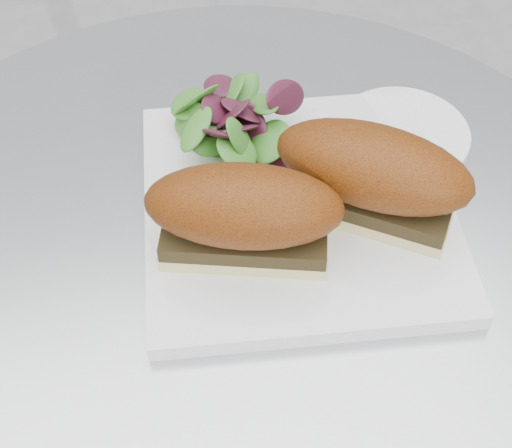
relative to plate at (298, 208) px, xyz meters
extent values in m
cylinder|color=#ACB0B3|center=(-0.06, -0.04, -0.02)|extent=(0.70, 0.70, 0.02)
cube|color=white|center=(0.00, 0.00, 0.00)|extent=(0.27, 0.27, 0.02)
cube|color=beige|center=(-0.05, -0.04, 0.01)|extent=(0.13, 0.08, 0.01)
cube|color=black|center=(-0.05, -0.04, 0.03)|extent=(0.13, 0.08, 0.01)
ellipsoid|color=#6B2D0A|center=(-0.05, -0.04, 0.06)|extent=(0.16, 0.10, 0.06)
cube|color=beige|center=(0.05, -0.02, 0.01)|extent=(0.14, 0.12, 0.01)
cube|color=black|center=(0.05, -0.02, 0.03)|extent=(0.14, 0.12, 0.01)
ellipsoid|color=#6B2D0A|center=(0.05, -0.02, 0.06)|extent=(0.17, 0.14, 0.06)
cylinder|color=white|center=(0.11, 0.07, 0.00)|extent=(0.12, 0.12, 0.01)
camera|label=1|loc=(-0.11, -0.36, 0.44)|focal=50.00mm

